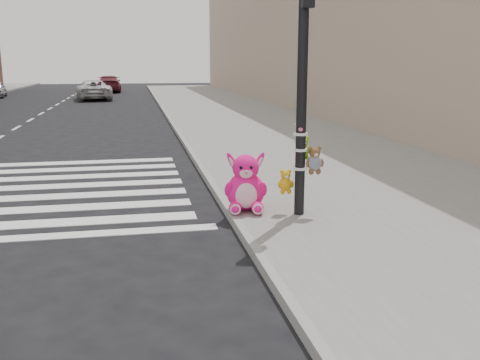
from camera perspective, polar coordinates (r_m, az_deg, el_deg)
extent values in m
plane|color=black|center=(6.68, -10.92, -10.13)|extent=(120.00, 120.00, 0.00)
cube|color=slate|center=(17.10, 5.77, 4.12)|extent=(7.00, 80.00, 0.14)
cube|color=gray|center=(16.44, -5.85, 3.78)|extent=(0.12, 80.00, 0.15)
cube|color=tan|center=(28.30, 11.02, 17.27)|extent=(5.00, 60.00, 10.00)
cylinder|color=black|center=(8.39, 6.63, 9.65)|extent=(0.16, 0.16, 4.00)
cylinder|color=white|center=(8.54, 6.42, 1.24)|extent=(0.22, 0.22, 0.04)
cylinder|color=white|center=(8.49, 6.46, 3.23)|extent=(0.22, 0.22, 0.04)
cylinder|color=white|center=(8.45, 6.51, 4.90)|extent=(0.22, 0.22, 0.04)
ellipsoid|color=#FF1586|center=(8.60, -0.51, -3.13)|extent=(0.26, 0.36, 0.18)
ellipsoid|color=#FF1586|center=(8.61, 1.86, -3.11)|extent=(0.26, 0.36, 0.18)
ellipsoid|color=#FF1586|center=(8.81, 0.60, -1.21)|extent=(0.71, 0.63, 0.63)
ellipsoid|color=#F9BFD1|center=(8.61, 0.66, -1.68)|extent=(0.37, 0.18, 0.42)
sphere|color=#FF1586|center=(8.73, 0.60, 1.32)|extent=(0.50, 0.50, 0.44)
ellipsoid|color=#FF1586|center=(8.73, -0.70, 1.72)|extent=(0.31, 0.14, 0.44)
ellipsoid|color=#FF1586|center=(8.75, 1.89, 1.74)|extent=(0.31, 0.14, 0.44)
imported|color=beige|center=(38.10, -15.36, 9.25)|extent=(2.74, 5.02, 1.34)
imported|color=maroon|center=(47.30, -13.81, 9.92)|extent=(2.17, 4.87, 1.39)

